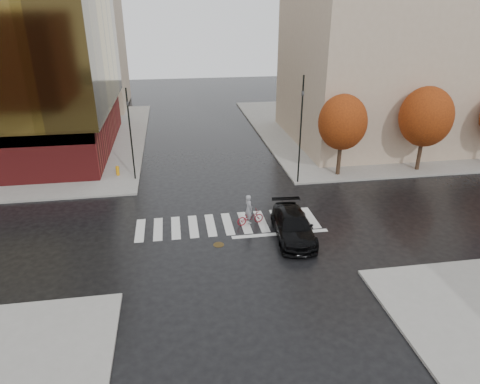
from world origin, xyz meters
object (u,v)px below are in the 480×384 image
at_px(cyclist, 250,214).
at_px(traffic_light_ne, 301,122).
at_px(sedan, 293,226).
at_px(fire_hydrant, 118,170).
at_px(traffic_light_nw, 130,129).

xyz_separation_m(cyclist, traffic_light_ne, (4.92, 6.03, 4.22)).
distance_m(cyclist, traffic_light_ne, 8.85).
relative_size(sedan, traffic_light_ne, 0.65).
relative_size(traffic_light_ne, fire_hydrant, 10.17).
bearing_deg(traffic_light_ne, cyclist, 51.23).
distance_m(traffic_light_nw, fire_hydrant, 4.01).
relative_size(sedan, traffic_light_nw, 0.74).
xyz_separation_m(sedan, cyclist, (-2.26, 2.07, -0.08)).
distance_m(cyclist, fire_hydrant, 13.33).
relative_size(sedan, cyclist, 2.61).
distance_m(sedan, traffic_light_ne, 9.48).
bearing_deg(traffic_light_nw, traffic_light_ne, 98.34).
xyz_separation_m(cyclist, traffic_light_nw, (-7.68, 8.73, 3.51)).
distance_m(sedan, fire_hydrant, 16.38).
height_order(sedan, cyclist, cyclist).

